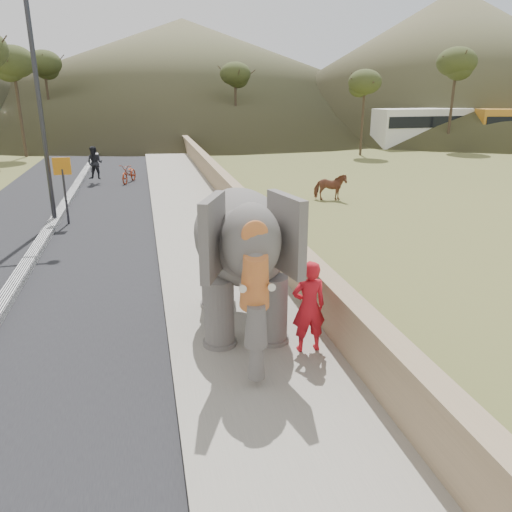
% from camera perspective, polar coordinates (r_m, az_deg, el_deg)
% --- Properties ---
extents(ground, '(160.00, 160.00, 0.00)m').
position_cam_1_polar(ground, '(8.27, 1.76, -15.74)').
color(ground, olive).
rests_on(ground, ground).
extents(road, '(7.00, 120.00, 0.03)m').
position_cam_1_polar(road, '(17.55, -22.95, 1.71)').
color(road, black).
rests_on(road, ground).
extents(median, '(0.35, 120.00, 0.22)m').
position_cam_1_polar(median, '(17.52, -22.99, 2.01)').
color(median, black).
rests_on(median, ground).
extents(walkway, '(3.00, 120.00, 0.15)m').
position_cam_1_polar(walkway, '(17.32, -6.52, 3.08)').
color(walkway, '#9E9687').
rests_on(walkway, ground).
extents(parapet, '(0.30, 120.00, 1.10)m').
position_cam_1_polar(parapet, '(17.44, -1.17, 4.93)').
color(parapet, tan).
rests_on(parapet, ground).
extents(lamppost, '(1.76, 0.36, 8.00)m').
position_cam_1_polar(lamppost, '(19.02, -22.82, 17.84)').
color(lamppost, '#2A2A2F').
rests_on(lamppost, ground).
extents(signboard, '(0.60, 0.08, 2.40)m').
position_cam_1_polar(signboard, '(18.98, -21.15, 8.18)').
color(signboard, '#2D2D33').
rests_on(signboard, ground).
extents(cow, '(1.52, 1.02, 1.17)m').
position_cam_1_polar(cow, '(22.23, 8.47, 7.80)').
color(cow, brown).
rests_on(cow, ground).
extents(distant_car, '(4.55, 3.26, 1.44)m').
position_cam_1_polar(distant_car, '(47.11, 13.25, 13.29)').
color(distant_car, '#ACACB3').
rests_on(distant_car, ground).
extents(bus_white, '(11.15, 3.27, 3.10)m').
position_cam_1_polar(bus_white, '(46.42, 19.81, 13.67)').
color(bus_white, white).
rests_on(bus_white, ground).
extents(hill_right, '(56.00, 56.00, 16.00)m').
position_cam_1_polar(hill_right, '(69.79, 21.37, 20.12)').
color(hill_right, brown).
rests_on(hill_right, ground).
extents(hill_far, '(80.00, 80.00, 14.00)m').
position_cam_1_polar(hill_far, '(76.94, -8.22, 20.13)').
color(hill_far, brown).
rests_on(hill_far, ground).
extents(elephant_and_man, '(2.42, 4.12, 2.87)m').
position_cam_1_polar(elephant_and_man, '(9.72, -1.63, 0.03)').
color(elephant_and_man, slate).
rests_on(elephant_and_man, ground).
extents(motorcyclist, '(2.74, 1.95, 1.91)m').
position_cam_1_polar(motorcyclist, '(27.07, -15.83, 9.53)').
color(motorcyclist, maroon).
rests_on(motorcyclist, ground).
extents(trees, '(47.28, 42.71, 9.01)m').
position_cam_1_polar(trees, '(34.03, -8.14, 17.14)').
color(trees, '#473828').
rests_on(trees, ground).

